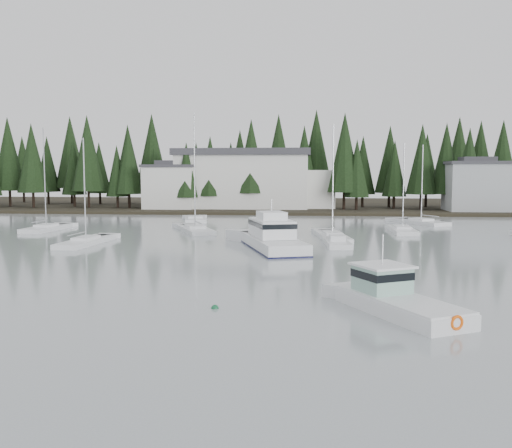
{
  "coord_description": "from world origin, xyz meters",
  "views": [
    {
      "loc": [
        7.38,
        -23.45,
        7.19
      ],
      "look_at": [
        2.58,
        27.5,
        2.5
      ],
      "focal_mm": 40.0,
      "sensor_mm": 36.0,
      "label": 1
    }
  ],
  "objects_px": {
    "cabin_cruiser_center": "(273,240)",
    "sailboat_10": "(402,232)",
    "harbor_inn": "(254,179)",
    "sailboat_8": "(421,223)",
    "house_east_a": "(476,185)",
    "sailboat_7": "(195,231)",
    "sailboat_3": "(332,238)",
    "runabout_1": "(337,244)",
    "sailboat_0": "(195,221)",
    "lobster_boat_teal": "(395,302)",
    "house_west": "(171,186)",
    "sailboat_6": "(86,244)",
    "sailboat_1": "(46,230)"
  },
  "relations": [
    {
      "from": "cabin_cruiser_center",
      "to": "sailboat_10",
      "type": "distance_m",
      "value": 21.44
    },
    {
      "from": "harbor_inn",
      "to": "sailboat_8",
      "type": "height_order",
      "value": "harbor_inn"
    },
    {
      "from": "house_east_a",
      "to": "cabin_cruiser_center",
      "type": "relative_size",
      "value": 0.81
    },
    {
      "from": "sailboat_7",
      "to": "sailboat_8",
      "type": "xyz_separation_m",
      "value": [
        29.19,
        13.04,
        -0.02
      ]
    },
    {
      "from": "house_east_a",
      "to": "sailboat_7",
      "type": "relative_size",
      "value": 0.72
    },
    {
      "from": "sailboat_3",
      "to": "runabout_1",
      "type": "distance_m",
      "value": 5.79
    },
    {
      "from": "house_east_a",
      "to": "harbor_inn",
      "type": "relative_size",
      "value": 0.36
    },
    {
      "from": "cabin_cruiser_center",
      "to": "runabout_1",
      "type": "bearing_deg",
      "value": -83.37
    },
    {
      "from": "cabin_cruiser_center",
      "to": "runabout_1",
      "type": "distance_m",
      "value": 6.78
    },
    {
      "from": "sailboat_8",
      "to": "runabout_1",
      "type": "bearing_deg",
      "value": 124.06
    },
    {
      "from": "sailboat_8",
      "to": "sailboat_0",
      "type": "bearing_deg",
      "value": 58.66
    },
    {
      "from": "sailboat_7",
      "to": "house_east_a",
      "type": "bearing_deg",
      "value": -74.8
    },
    {
      "from": "lobster_boat_teal",
      "to": "sailboat_10",
      "type": "distance_m",
      "value": 40.12
    },
    {
      "from": "sailboat_10",
      "to": "sailboat_8",
      "type": "bearing_deg",
      "value": -20.75
    },
    {
      "from": "house_west",
      "to": "sailboat_3",
      "type": "bearing_deg",
      "value": -55.74
    },
    {
      "from": "sailboat_8",
      "to": "harbor_inn",
      "type": "bearing_deg",
      "value": 16.83
    },
    {
      "from": "harbor_inn",
      "to": "sailboat_6",
      "type": "xyz_separation_m",
      "value": [
        -11.87,
        -51.21,
        -5.72
      ]
    },
    {
      "from": "house_east_a",
      "to": "sailboat_3",
      "type": "height_order",
      "value": "sailboat_3"
    },
    {
      "from": "sailboat_7",
      "to": "sailboat_10",
      "type": "height_order",
      "value": "sailboat_7"
    },
    {
      "from": "runabout_1",
      "to": "sailboat_0",
      "type": "bearing_deg",
      "value": 32.38
    },
    {
      "from": "harbor_inn",
      "to": "runabout_1",
      "type": "height_order",
      "value": "harbor_inn"
    },
    {
      "from": "house_west",
      "to": "sailboat_10",
      "type": "xyz_separation_m",
      "value": [
        36.43,
        -33.64,
        -4.59
      ]
    },
    {
      "from": "sailboat_0",
      "to": "sailboat_1",
      "type": "xyz_separation_m",
      "value": [
        -15.65,
        -14.84,
        0.01
      ]
    },
    {
      "from": "harbor_inn",
      "to": "cabin_cruiser_center",
      "type": "height_order",
      "value": "harbor_inn"
    },
    {
      "from": "sailboat_1",
      "to": "lobster_boat_teal",
      "type": "bearing_deg",
      "value": -133.18
    },
    {
      "from": "sailboat_0",
      "to": "sailboat_8",
      "type": "xyz_separation_m",
      "value": [
        32.11,
        -1.47,
        -0.01
      ]
    },
    {
      "from": "house_east_a",
      "to": "lobster_boat_teal",
      "type": "relative_size",
      "value": 1.26
    },
    {
      "from": "house_west",
      "to": "sailboat_0",
      "type": "height_order",
      "value": "sailboat_0"
    },
    {
      "from": "lobster_boat_teal",
      "to": "sailboat_0",
      "type": "relative_size",
      "value": 0.67
    },
    {
      "from": "cabin_cruiser_center",
      "to": "sailboat_7",
      "type": "relative_size",
      "value": 0.88
    },
    {
      "from": "house_east_a",
      "to": "sailboat_6",
      "type": "distance_m",
      "value": 69.3
    },
    {
      "from": "house_west",
      "to": "sailboat_6",
      "type": "distance_m",
      "value": 48.19
    },
    {
      "from": "house_east_a",
      "to": "sailboat_8",
      "type": "xyz_separation_m",
      "value": [
        -13.19,
        -20.94,
        -4.85
      ]
    },
    {
      "from": "house_east_a",
      "to": "runabout_1",
      "type": "bearing_deg",
      "value": -119.57
    },
    {
      "from": "runabout_1",
      "to": "sailboat_6",
      "type": "bearing_deg",
      "value": 88.64
    },
    {
      "from": "harbor_inn",
      "to": "cabin_cruiser_center",
      "type": "relative_size",
      "value": 2.26
    },
    {
      "from": "house_west",
      "to": "sailboat_7",
      "type": "relative_size",
      "value": 0.64
    },
    {
      "from": "sailboat_1",
      "to": "sailboat_6",
      "type": "bearing_deg",
      "value": -138.44
    },
    {
      "from": "sailboat_6",
      "to": "sailboat_7",
      "type": "relative_size",
      "value": 0.75
    },
    {
      "from": "harbor_inn",
      "to": "cabin_cruiser_center",
      "type": "distance_m",
      "value": 53.45
    },
    {
      "from": "cabin_cruiser_center",
      "to": "sailboat_0",
      "type": "height_order",
      "value": "sailboat_0"
    },
    {
      "from": "sailboat_3",
      "to": "sailboat_6",
      "type": "distance_m",
      "value": 25.64
    },
    {
      "from": "house_east_a",
      "to": "cabin_cruiser_center",
      "type": "height_order",
      "value": "house_east_a"
    },
    {
      "from": "house_west",
      "to": "sailboat_3",
      "type": "distance_m",
      "value": 49.68
    },
    {
      "from": "harbor_inn",
      "to": "sailboat_7",
      "type": "height_order",
      "value": "sailboat_7"
    },
    {
      "from": "lobster_boat_teal",
      "to": "sailboat_1",
      "type": "height_order",
      "value": "sailboat_1"
    },
    {
      "from": "house_east_a",
      "to": "sailboat_7",
      "type": "height_order",
      "value": "sailboat_7"
    },
    {
      "from": "sailboat_6",
      "to": "runabout_1",
      "type": "distance_m",
      "value": 24.95
    },
    {
      "from": "sailboat_1",
      "to": "sailboat_7",
      "type": "distance_m",
      "value": 18.57
    },
    {
      "from": "lobster_boat_teal",
      "to": "sailboat_6",
      "type": "distance_m",
      "value": 36.76
    }
  ]
}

